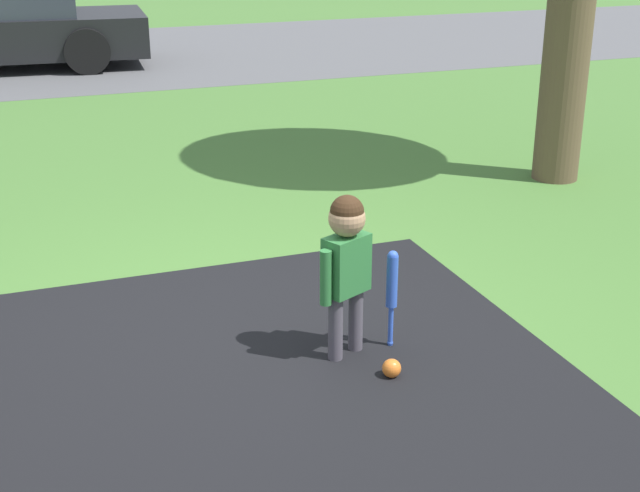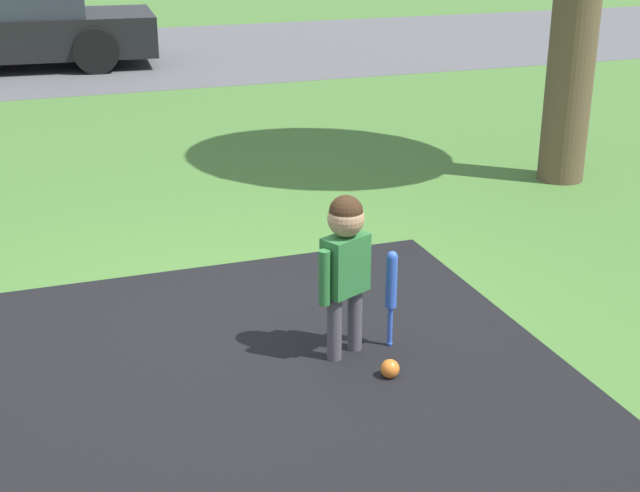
{
  "view_description": "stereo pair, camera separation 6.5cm",
  "coord_description": "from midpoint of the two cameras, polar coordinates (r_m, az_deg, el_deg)",
  "views": [
    {
      "loc": [
        -1.07,
        -4.45,
        2.31
      ],
      "look_at": [
        0.55,
        -0.06,
        0.48
      ],
      "focal_mm": 50.0,
      "sensor_mm": 36.0,
      "label": 1
    },
    {
      "loc": [
        -1.01,
        -4.47,
        2.31
      ],
      "look_at": [
        0.55,
        -0.06,
        0.48
      ],
      "focal_mm": 50.0,
      "sensor_mm": 36.0,
      "label": 2
    }
  ],
  "objects": [
    {
      "name": "ground_plane",
      "position": [
        5.13,
        -6.37,
        -5.58
      ],
      "size": [
        60.0,
        60.0,
        0.0
      ],
      "primitive_type": "plane",
      "color": "#477533"
    },
    {
      "name": "street_strip",
      "position": [
        14.66,
        -16.21,
        11.47
      ],
      "size": [
        40.0,
        6.0,
        0.01
      ],
      "color": "#59595B",
      "rests_on": "ground"
    },
    {
      "name": "child",
      "position": [
        4.63,
        1.3,
        -0.5
      ],
      "size": [
        0.34,
        0.23,
        0.91
      ],
      "rotation": [
        0.0,
        0.0,
        0.44
      ],
      "color": "#4C4751",
      "rests_on": "ground"
    },
    {
      "name": "baseball_bat",
      "position": [
        4.82,
        4.24,
        -2.51
      ],
      "size": [
        0.06,
        0.06,
        0.56
      ],
      "color": "blue",
      "rests_on": "ground"
    },
    {
      "name": "sports_ball",
      "position": [
        4.65,
        4.2,
        -7.81
      ],
      "size": [
        0.1,
        0.1,
        0.1
      ],
      "color": "orange",
      "rests_on": "ground"
    }
  ]
}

